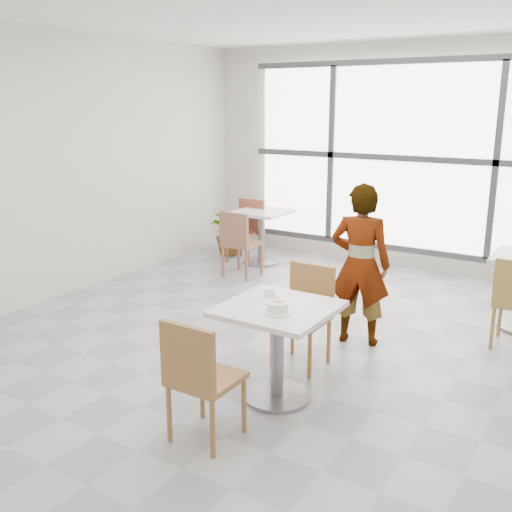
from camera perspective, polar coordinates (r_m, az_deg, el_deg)
The scene contains 14 objects.
floor at distance 5.36m, azimuth 1.74°, elevation -9.69°, with size 7.00×7.00×0.00m, color #9E9EA5.
wall_back at distance 8.13m, azimuth 14.68°, elevation 9.19°, with size 6.00×6.00×0.00m, color silver.
wall_left at distance 6.95m, azimuth -20.18°, elevation 7.91°, with size 7.00×7.00×0.00m, color silver.
window at distance 8.07m, azimuth 14.54°, elevation 9.16°, with size 4.60×0.07×2.52m.
main_table at distance 4.45m, azimuth 2.10°, elevation -7.64°, with size 0.80×0.80×0.75m.
chair_near at distance 3.92m, azimuth -5.60°, elevation -11.30°, with size 0.42×0.42×0.87m.
chair_far at distance 5.08m, azimuth 4.86°, elevation -5.07°, with size 0.42×0.42×0.87m.
oatmeal_bowl at distance 4.22m, azimuth 2.08°, elevation -4.98°, with size 0.21×0.21×0.10m.
coffee_cup at distance 4.58m, azimuth 1.33°, elevation -3.56°, with size 0.16×0.13×0.07m.
person at distance 5.51m, azimuth 10.07°, elevation -0.84°, with size 0.55×0.36×1.52m, color black.
bg_table_left at distance 8.25m, azimuth 0.53°, elevation 2.61°, with size 0.70×0.70×0.75m.
bg_chair_left_near at distance 7.55m, azimuth -1.70°, elevation 1.57°, with size 0.42×0.42×0.87m.
bg_chair_left_far at distance 8.42m, azimuth -0.82°, elevation 2.95°, with size 0.42×0.42×0.87m.
plant_left at distance 8.73m, azimuth -2.48°, elevation 2.18°, with size 0.58×0.51×0.65m, color #478641.
Camera 1 is at (2.48, -4.21, 2.21)m, focal length 41.24 mm.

